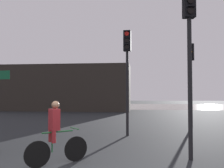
{
  "coord_description": "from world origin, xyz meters",
  "views": [
    {
      "loc": [
        1.61,
        -5.08,
        1.81
      ],
      "look_at": [
        0.5,
        5.0,
        2.2
      ],
      "focal_mm": 40.0,
      "sensor_mm": 36.0,
      "label": 1
    }
  ],
  "objects_px": {
    "traffic_light_center": "(127,62)",
    "traffic_light_far_right": "(191,69)",
    "cyclist": "(55,132)",
    "distant_building": "(60,88)",
    "traffic_light_near_right": "(189,39)"
  },
  "relations": [
    {
      "from": "traffic_light_center",
      "to": "cyclist",
      "type": "distance_m",
      "value": 5.39
    },
    {
      "from": "traffic_light_far_right",
      "to": "traffic_light_near_right",
      "type": "bearing_deg",
      "value": 99.65
    },
    {
      "from": "traffic_light_center",
      "to": "traffic_light_near_right",
      "type": "xyz_separation_m",
      "value": [
        1.91,
        -3.7,
        0.17
      ]
    },
    {
      "from": "traffic_light_far_right",
      "to": "cyclist",
      "type": "xyz_separation_m",
      "value": [
        -4.91,
        -7.62,
        -2.31
      ]
    },
    {
      "from": "traffic_light_center",
      "to": "cyclist",
      "type": "height_order",
      "value": "traffic_light_center"
    },
    {
      "from": "traffic_light_center",
      "to": "traffic_light_far_right",
      "type": "relative_size",
      "value": 1.01
    },
    {
      "from": "traffic_light_near_right",
      "to": "cyclist",
      "type": "relative_size",
      "value": 2.98
    },
    {
      "from": "traffic_light_center",
      "to": "traffic_light_far_right",
      "type": "distance_m",
      "value": 4.49
    },
    {
      "from": "distant_building",
      "to": "traffic_light_near_right",
      "type": "height_order",
      "value": "distant_building"
    },
    {
      "from": "traffic_light_far_right",
      "to": "cyclist",
      "type": "height_order",
      "value": "traffic_light_far_right"
    },
    {
      "from": "traffic_light_near_right",
      "to": "traffic_light_center",
      "type": "bearing_deg",
      "value": -72.48
    },
    {
      "from": "distant_building",
      "to": "cyclist",
      "type": "xyz_separation_m",
      "value": [
        6.37,
        -20.0,
        -1.59
      ]
    },
    {
      "from": "distant_building",
      "to": "cyclist",
      "type": "height_order",
      "value": "distant_building"
    },
    {
      "from": "traffic_light_center",
      "to": "traffic_light_near_right",
      "type": "bearing_deg",
      "value": 121.62
    },
    {
      "from": "traffic_light_far_right",
      "to": "distant_building",
      "type": "bearing_deg",
      "value": -26.38
    }
  ]
}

